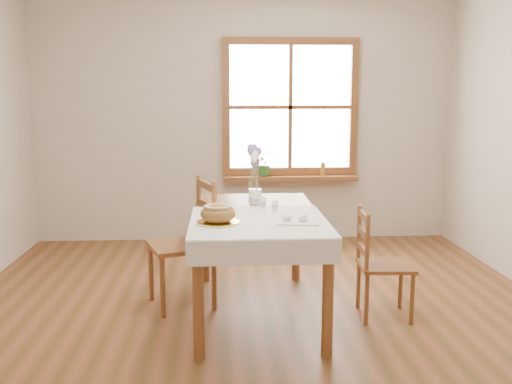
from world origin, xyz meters
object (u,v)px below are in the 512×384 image
dining_table (256,224)px  bread_plate (218,223)px  flower_vase (255,197)px  chair_left (181,244)px  chair_right (385,264)px

dining_table → bread_plate: bread_plate is taller
flower_vase → bread_plate: bearing=-112.1°
chair_left → chair_right: 1.51m
bread_plate → flower_vase: (0.28, 0.69, 0.04)m
chair_right → bread_plate: chair_right is taller
dining_table → bread_plate: size_ratio=5.97×
chair_left → bread_plate: chair_left is taller
chair_left → flower_vase: (0.56, 0.13, 0.32)m
chair_left → chair_right: bearing=58.8°
chair_left → flower_vase: 0.66m
dining_table → bread_plate: (-0.27, -0.38, 0.10)m
dining_table → bread_plate: bearing=-125.2°
dining_table → chair_left: 0.61m
chair_left → bread_plate: bearing=7.7°
chair_right → flower_vase: size_ratio=7.05×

